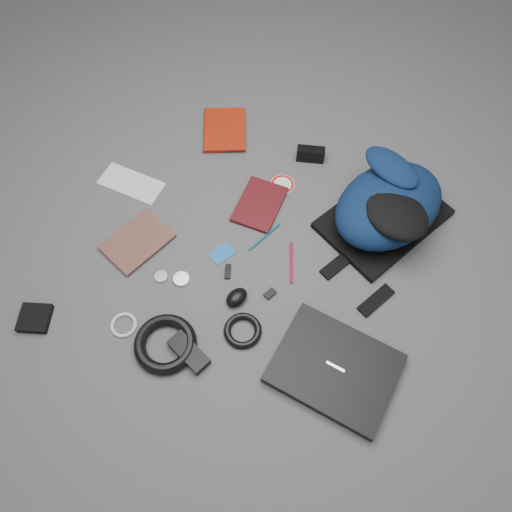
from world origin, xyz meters
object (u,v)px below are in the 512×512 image
at_px(textbook_red, 204,130).
at_px(compact_camera, 311,154).
at_px(power_brick, 189,352).
at_px(pouch, 35,318).
at_px(mouse, 237,297).
at_px(dvd_case, 259,204).
at_px(laptop, 335,368).
at_px(backpack, 389,205).
at_px(comic_book, 123,228).

xyz_separation_m(textbook_red, compact_camera, (0.43, 0.05, 0.02)).
height_order(textbook_red, compact_camera, compact_camera).
distance_m(power_brick, pouch, 0.51).
height_order(textbook_red, power_brick, power_brick).
relative_size(mouse, pouch, 0.82).
bearing_deg(pouch, mouse, 31.48).
xyz_separation_m(dvd_case, pouch, (-0.46, -0.70, 0.00)).
bearing_deg(laptop, backpack, 97.42).
bearing_deg(mouse, power_brick, -82.03).
relative_size(laptop, compact_camera, 3.41).
xyz_separation_m(laptop, dvd_case, (-0.46, 0.45, -0.01)).
bearing_deg(textbook_red, backpack, -33.54).
distance_m(laptop, pouch, 0.95).
bearing_deg(mouse, comic_book, -167.51).
xyz_separation_m(comic_book, power_brick, (0.43, -0.30, 0.01)).
distance_m(backpack, mouse, 0.60).
distance_m(textbook_red, comic_book, 0.52).
bearing_deg(comic_book, mouse, 9.95).
xyz_separation_m(mouse, power_brick, (-0.05, -0.23, -0.00)).
distance_m(backpack, textbook_red, 0.78).
bearing_deg(textbook_red, mouse, -80.01).
relative_size(textbook_red, power_brick, 1.61).
height_order(backpack, textbook_red, backpack).
bearing_deg(laptop, textbook_red, 143.91).
bearing_deg(mouse, textbook_red, 147.43).
relative_size(mouse, power_brick, 0.56).
height_order(backpack, pouch, backpack).
xyz_separation_m(dvd_case, power_brick, (0.04, -0.59, 0.01)).
bearing_deg(dvd_case, pouch, -126.21).
bearing_deg(pouch, textbook_red, 83.26).
bearing_deg(backpack, dvd_case, -138.57).
relative_size(dvd_case, compact_camera, 1.98).
xyz_separation_m(compact_camera, mouse, (0.01, -0.65, -0.01)).
relative_size(textbook_red, comic_book, 1.00).
distance_m(textbook_red, pouch, 0.93).
bearing_deg(dvd_case, laptop, -47.42).
xyz_separation_m(comic_book, pouch, (-0.07, -0.41, 0.00)).
xyz_separation_m(textbook_red, pouch, (-0.11, -0.93, 0.00)).
xyz_separation_m(backpack, pouch, (-0.88, -0.83, -0.08)).
bearing_deg(backpack, textbook_red, -162.51).
distance_m(textbook_red, compact_camera, 0.43).
bearing_deg(comic_book, textbook_red, 103.50).
distance_m(dvd_case, compact_camera, 0.29).
height_order(dvd_case, power_brick, power_brick).
relative_size(textbook_red, compact_camera, 2.12).
distance_m(textbook_red, dvd_case, 0.41).
bearing_deg(comic_book, pouch, -81.09).
bearing_deg(power_brick, dvd_case, 113.49).
height_order(power_brick, pouch, power_brick).
distance_m(dvd_case, mouse, 0.38).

